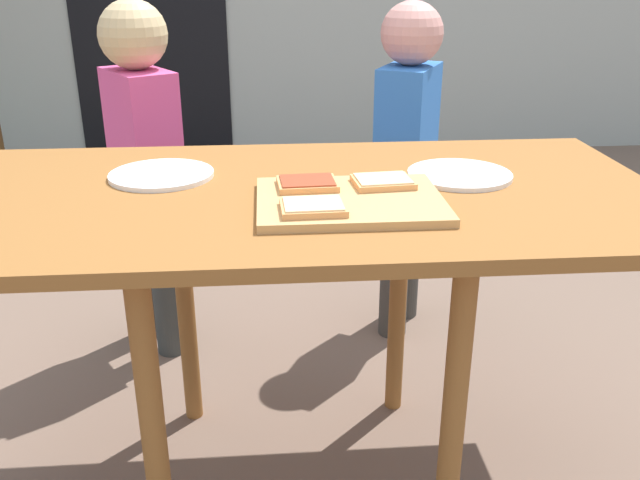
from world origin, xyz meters
TOP-DOWN VIEW (x-y plane):
  - ground_plane at (0.00, 0.00)m, footprint 16.00×16.00m
  - dining_table at (0.00, 0.00)m, footprint 1.46×0.73m
  - cutting_board at (0.10, -0.10)m, footprint 0.34×0.27m
  - pizza_slice_near_left at (0.02, -0.17)m, footprint 0.12×0.09m
  - pizza_slice_far_right at (0.17, -0.03)m, footprint 0.12×0.10m
  - pizza_slice_far_left at (0.02, -0.03)m, footprint 0.12×0.10m
  - plate_white_left at (-0.28, 0.11)m, footprint 0.22×0.22m
  - plate_white_right at (0.35, 0.06)m, footprint 0.22×0.22m
  - child_left at (-0.41, 0.67)m, footprint 0.24×0.28m
  - child_right at (0.37, 0.73)m, footprint 0.23×0.28m

SIDE VIEW (x-z plane):
  - ground_plane at x=0.00m, z-range 0.00..0.00m
  - child_right at x=0.37m, z-range 0.09..1.13m
  - child_left at x=-0.41m, z-range 0.09..1.14m
  - dining_table at x=0.00m, z-range 0.29..1.01m
  - plate_white_left at x=-0.28m, z-range 0.72..0.73m
  - plate_white_right at x=0.35m, z-range 0.72..0.73m
  - cutting_board at x=0.10m, z-range 0.72..0.74m
  - pizza_slice_near_left at x=0.02m, z-range 0.74..0.76m
  - pizza_slice_far_right at x=0.17m, z-range 0.74..0.76m
  - pizza_slice_far_left at x=0.02m, z-range 0.74..0.76m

